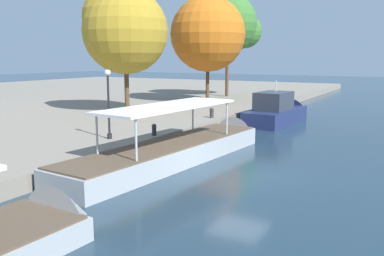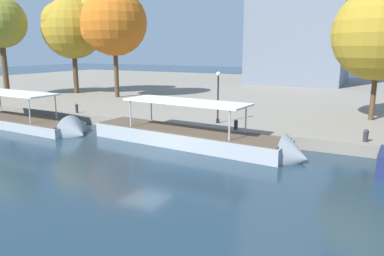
# 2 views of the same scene
# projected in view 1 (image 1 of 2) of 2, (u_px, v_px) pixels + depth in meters

# --- Properties ---
(ground_plane) EXTENTS (220.00, 220.00, 0.00)m
(ground_plane) POSITION_uv_depth(u_px,v_px,m) (239.00, 176.00, 19.19)
(ground_plane) COLOR #1E3342
(tour_boat_1) EXTENTS (15.25, 4.04, 3.98)m
(tour_boat_1) POSITION_uv_depth(u_px,v_px,m) (181.00, 151.00, 22.35)
(tour_boat_1) COLOR #9EA3A8
(tour_boat_1) RESTS_ON ground_plane
(motor_yacht_2) EXTENTS (8.69, 3.15, 4.44)m
(motor_yacht_2) POSITION_uv_depth(u_px,v_px,m) (278.00, 114.00, 34.91)
(motor_yacht_2) COLOR navy
(motor_yacht_2) RESTS_ON ground_plane
(mooring_bollard_1) EXTENTS (0.29, 0.29, 0.70)m
(mooring_bollard_1) POSITION_uv_depth(u_px,v_px,m) (154.00, 129.00, 24.89)
(mooring_bollard_1) COLOR #2D2D33
(mooring_bollard_1) RESTS_ON dock_promenade
(mooring_bollard_2) EXTENTS (0.33, 0.33, 0.78)m
(mooring_bollard_2) POSITION_uv_depth(u_px,v_px,m) (212.00, 112.00, 32.16)
(mooring_bollard_2) COLOR #2D2D33
(mooring_bollard_2) RESTS_ON dock_promenade
(lamp_post) EXTENTS (0.33, 0.33, 3.88)m
(lamp_post) POSITION_uv_depth(u_px,v_px,m) (109.00, 101.00, 23.58)
(lamp_post) COLOR black
(lamp_post) RESTS_ON dock_promenade
(tree_0) EXTENTS (7.09, 7.09, 10.22)m
(tree_0) POSITION_uv_depth(u_px,v_px,m) (121.00, 28.00, 34.95)
(tree_0) COLOR #4C3823
(tree_0) RESTS_ON dock_promenade
(tree_3) EXTENTS (6.99, 6.86, 11.77)m
(tree_3) POSITION_uv_depth(u_px,v_px,m) (229.00, 23.00, 48.68)
(tree_3) COLOR #4C3823
(tree_3) RESTS_ON dock_promenade
(tree_5) EXTENTS (7.58, 7.90, 10.66)m
(tree_5) POSITION_uv_depth(u_px,v_px,m) (205.00, 32.00, 42.76)
(tree_5) COLOR #4C3823
(tree_5) RESTS_ON dock_promenade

